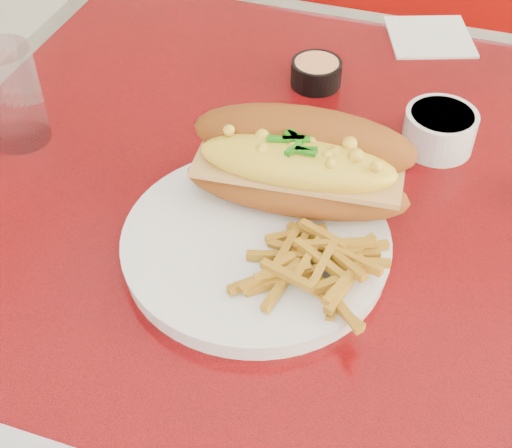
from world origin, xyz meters
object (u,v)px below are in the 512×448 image
(dinner_plate, at_px, (256,244))
(gravy_ramekin, at_px, (439,129))
(sauce_cup_left, at_px, (316,72))
(fork, at_px, (316,212))
(booth_bench_far, at_px, (444,133))
(mac_hoagie, at_px, (299,163))
(water_tumbler, at_px, (12,96))
(diner_table, at_px, (404,298))

(dinner_plate, height_order, gravy_ramekin, gravy_ramekin)
(sauce_cup_left, bearing_deg, fork, -75.16)
(booth_bench_far, relative_size, mac_hoagie, 4.78)
(fork, xyz_separation_m, sauce_cup_left, (-0.07, 0.27, -0.00))
(dinner_plate, distance_m, mac_hoagie, 0.10)
(mac_hoagie, relative_size, gravy_ramekin, 2.25)
(water_tumbler, bearing_deg, diner_table, 3.67)
(mac_hoagie, height_order, gravy_ramekin, mac_hoagie)
(diner_table, xyz_separation_m, mac_hoagie, (-0.14, -0.05, 0.23))
(booth_bench_far, bearing_deg, mac_hoagie, -99.03)
(booth_bench_far, distance_m, mac_hoagie, 1.03)
(diner_table, relative_size, booth_bench_far, 1.03)
(water_tumbler, bearing_deg, fork, -5.41)
(fork, xyz_separation_m, water_tumbler, (-0.38, 0.04, 0.04))
(booth_bench_far, bearing_deg, dinner_plate, -99.64)
(dinner_plate, bearing_deg, booth_bench_far, 80.36)
(gravy_ramekin, bearing_deg, sauce_cup_left, 154.25)
(water_tumbler, bearing_deg, booth_bench_far, 59.57)
(gravy_ramekin, xyz_separation_m, sauce_cup_left, (-0.18, 0.08, -0.01))
(dinner_plate, bearing_deg, gravy_ramekin, 57.06)
(sauce_cup_left, bearing_deg, gravy_ramekin, -25.75)
(dinner_plate, xyz_separation_m, sauce_cup_left, (-0.02, 0.32, 0.01))
(gravy_ramekin, relative_size, water_tumbler, 0.90)
(booth_bench_far, xyz_separation_m, mac_hoagie, (-0.14, -0.86, 0.55))
(booth_bench_far, distance_m, gravy_ramekin, 0.86)
(diner_table, xyz_separation_m, fork, (-0.11, -0.07, 0.18))
(diner_table, distance_m, dinner_plate, 0.27)
(mac_hoagie, bearing_deg, booth_bench_far, 75.96)
(diner_table, relative_size, fork, 9.69)
(diner_table, distance_m, mac_hoagie, 0.27)
(dinner_plate, bearing_deg, fork, 49.13)
(mac_hoagie, relative_size, sauce_cup_left, 2.97)
(water_tumbler, bearing_deg, gravy_ramekin, 16.44)
(mac_hoagie, bearing_deg, sauce_cup_left, 95.12)
(dinner_plate, xyz_separation_m, gravy_ramekin, (0.15, 0.24, 0.01))
(dinner_plate, distance_m, sauce_cup_left, 0.32)
(diner_table, relative_size, mac_hoagie, 4.90)
(fork, bearing_deg, water_tumbler, 65.77)
(booth_bench_far, xyz_separation_m, dinner_plate, (-0.16, -0.94, 0.49))
(diner_table, height_order, dinner_plate, dinner_plate)
(sauce_cup_left, relative_size, water_tumbler, 0.68)
(booth_bench_far, relative_size, water_tumbler, 9.69)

